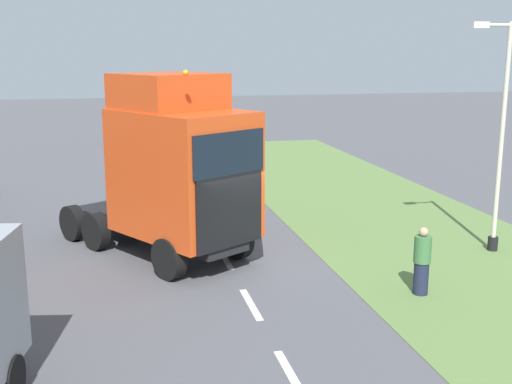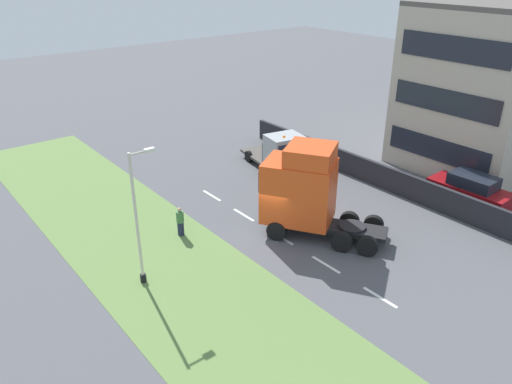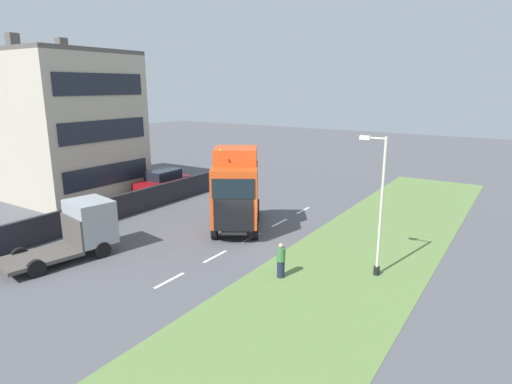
{
  "view_description": "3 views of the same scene",
  "coord_description": "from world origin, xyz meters",
  "views": [
    {
      "loc": [
        2.84,
        15.41,
        5.49
      ],
      "look_at": [
        -1.14,
        -1.98,
        1.5
      ],
      "focal_mm": 45.0,
      "sensor_mm": 36.0,
      "label": 1
    },
    {
      "loc": [
        -14.98,
        -17.28,
        13.26
      ],
      "look_at": [
        -1.37,
        -0.31,
        2.89
      ],
      "focal_mm": 35.0,
      "sensor_mm": 36.0,
      "label": 2
    },
    {
      "loc": [
        -12.46,
        17.99,
        8.22
      ],
      "look_at": [
        -0.97,
        0.28,
        2.96
      ],
      "focal_mm": 30.0,
      "sensor_mm": 36.0,
      "label": 3
    }
  ],
  "objects": [
    {
      "name": "lane_markings",
      "position": [
        0.0,
        -0.7,
        0.0
      ],
      "size": [
        0.16,
        14.6,
        0.0
      ],
      "color": "white",
      "rests_on": "ground"
    },
    {
      "name": "lamp_post",
      "position": [
        -7.27,
        0.25,
        2.93
      ],
      "size": [
        1.26,
        0.27,
        6.18
      ],
      "color": "black",
      "rests_on": "ground"
    },
    {
      "name": "ground_plane",
      "position": [
        0.0,
        0.0,
        0.0
      ],
      "size": [
        120.0,
        120.0,
        0.0
      ],
      "primitive_type": "plane",
      "color": "#515156",
      "rests_on": "ground"
    },
    {
      "name": "pedestrian",
      "position": [
        -3.9,
        2.79,
        0.78
      ],
      "size": [
        0.39,
        0.39,
        1.59
      ],
      "color": "#1E233D",
      "rests_on": "ground"
    },
    {
      "name": "boundary_wall",
      "position": [
        9.0,
        0.0,
        0.75
      ],
      "size": [
        0.25,
        24.0,
        1.51
      ],
      "color": "#232328",
      "rests_on": "ground"
    },
    {
      "name": "grass_verge",
      "position": [
        -6.0,
        0.0,
        0.01
      ],
      "size": [
        7.0,
        44.0,
        0.01
      ],
      "color": "#607F42",
      "rests_on": "ground"
    },
    {
      "name": "parked_car",
      "position": [
        10.8,
        -4.81,
        0.98
      ],
      "size": [
        2.05,
        4.6,
        2.01
      ],
      "rotation": [
        0.0,
        0.0,
        0.02
      ],
      "color": "maroon",
      "rests_on": "ground"
    },
    {
      "name": "building_block",
      "position": [
        17.92,
        -1.29,
        5.35
      ],
      "size": [
        10.72,
        8.3,
        11.8
      ],
      "color": "#B7AD99",
      "rests_on": "ground"
    },
    {
      "name": "flatbed_truck",
      "position": [
        5.66,
        5.82,
        1.43
      ],
      "size": [
        3.17,
        5.5,
        2.71
      ],
      "rotation": [
        0.0,
        0.0,
        2.95
      ],
      "color": "#999EA3",
      "rests_on": "ground"
    },
    {
      "name": "lorry_cab",
      "position": [
        1.2,
        -0.97,
        2.44
      ],
      "size": [
        5.34,
        6.47,
        5.02
      ],
      "rotation": [
        0.0,
        0.0,
        0.56
      ],
      "color": "black",
      "rests_on": "ground"
    }
  ]
}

